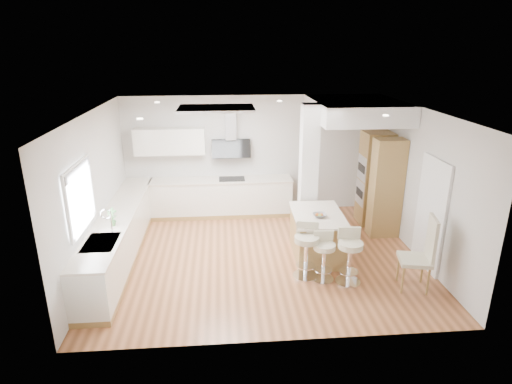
{
  "coord_description": "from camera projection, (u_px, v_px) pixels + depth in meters",
  "views": [
    {
      "loc": [
        -0.73,
        -7.39,
        3.91
      ],
      "look_at": [
        -0.08,
        0.4,
        1.19
      ],
      "focal_mm": 30.0,
      "sensor_mm": 36.0,
      "label": 1
    }
  ],
  "objects": [
    {
      "name": "peninsula",
      "position": [
        317.0,
        234.0,
        8.22
      ],
      "size": [
        0.99,
        1.45,
        0.93
      ],
      "rotation": [
        0.0,
        0.0,
        -0.04
      ],
      "color": "#A58247",
      "rests_on": "ground"
    },
    {
      "name": "bar_stool_b",
      "position": [
        324.0,
        254.0,
        7.34
      ],
      "size": [
        0.42,
        0.42,
        0.87
      ],
      "rotation": [
        0.0,
        0.0,
        -0.07
      ],
      "color": "white",
      "rests_on": "ground"
    },
    {
      "name": "skylight",
      "position": [
        217.0,
        109.0,
        7.89
      ],
      "size": [
        4.1,
        2.1,
        0.06
      ],
      "color": "white",
      "rests_on": "ground"
    },
    {
      "name": "wall_right",
      "position": [
        420.0,
        184.0,
        8.07
      ],
      "size": [
        0.04,
        5.0,
        2.8
      ],
      "primitive_type": "cube",
      "color": "beige",
      "rests_on": "ground"
    },
    {
      "name": "bar_stool_c",
      "position": [
        350.0,
        254.0,
        7.23
      ],
      "size": [
        0.47,
        0.47,
        0.98
      ],
      "rotation": [
        0.0,
        0.0,
        -0.08
      ],
      "color": "white",
      "rests_on": "ground"
    },
    {
      "name": "wall_back",
      "position": [
        252.0,
        155.0,
        10.19
      ],
      "size": [
        6.0,
        0.04,
        2.8
      ],
      "primitive_type": "cube",
      "color": "beige",
      "rests_on": "ground"
    },
    {
      "name": "oven_column",
      "position": [
        379.0,
        182.0,
        9.32
      ],
      "size": [
        0.63,
        1.21,
        2.1
      ],
      "color": "#A58247",
      "rests_on": "ground"
    },
    {
      "name": "window_left",
      "position": [
        79.0,
        194.0,
        6.66
      ],
      "size": [
        0.06,
        1.28,
        1.07
      ],
      "color": "white",
      "rests_on": "ground"
    },
    {
      "name": "ceiling",
      "position": [
        262.0,
        256.0,
        8.3
      ],
      "size": [
        6.0,
        5.0,
        0.02
      ],
      "primitive_type": "cube",
      "color": "white",
      "rests_on": "ground"
    },
    {
      "name": "pillar",
      "position": [
        308.0,
        172.0,
        8.81
      ],
      "size": [
        0.35,
        0.35,
        2.8
      ],
      "color": "white",
      "rests_on": "ground"
    },
    {
      "name": "dining_chair",
      "position": [
        423.0,
        251.0,
        7.01
      ],
      "size": [
        0.59,
        0.59,
        1.29
      ],
      "rotation": [
        0.0,
        0.0,
        -0.21
      ],
      "color": "beige",
      "rests_on": "ground"
    },
    {
      "name": "ground",
      "position": [
        262.0,
        256.0,
        8.3
      ],
      "size": [
        6.0,
        6.0,
        0.0
      ],
      "primitive_type": "plane",
      "color": "#AF6B41",
      "rests_on": "ground"
    },
    {
      "name": "doorway_right",
      "position": [
        431.0,
        216.0,
        7.64
      ],
      "size": [
        0.05,
        1.0,
        2.1
      ],
      "color": "#4A423A",
      "rests_on": "ground"
    },
    {
      "name": "counter_left",
      "position": [
        120.0,
        235.0,
        8.15
      ],
      "size": [
        0.63,
        4.5,
        1.35
      ],
      "color": "#A58247",
      "rests_on": "ground"
    },
    {
      "name": "wall_left",
      "position": [
        95.0,
        193.0,
        7.6
      ],
      "size": [
        0.04,
        5.0,
        2.8
      ],
      "primitive_type": "cube",
      "color": "beige",
      "rests_on": "ground"
    },
    {
      "name": "bar_stool_a",
      "position": [
        306.0,
        248.0,
        7.42
      ],
      "size": [
        0.53,
        0.53,
        0.99
      ],
      "rotation": [
        0.0,
        0.0,
        -0.23
      ],
      "color": "white",
      "rests_on": "ground"
    },
    {
      "name": "soffit",
      "position": [
        356.0,
        110.0,
        8.92
      ],
      "size": [
        1.78,
        2.2,
        0.4
      ],
      "color": "white",
      "rests_on": "ground"
    },
    {
      "name": "counter_back",
      "position": [
        214.0,
        187.0,
        10.09
      ],
      "size": [
        3.62,
        0.63,
        2.5
      ],
      "color": "#A58247",
      "rests_on": "ground"
    }
  ]
}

